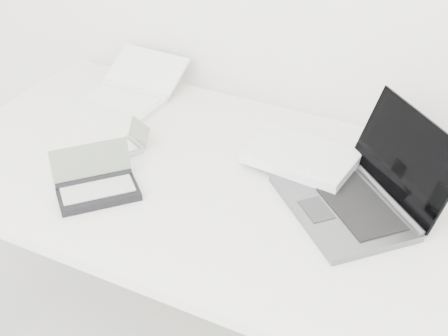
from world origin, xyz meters
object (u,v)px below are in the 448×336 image
at_px(laptop_large, 336,177).
at_px(palmtop_charcoal, 96,185).
at_px(desk, 242,198).
at_px(netbook_open_white, 127,94).

relative_size(laptop_large, palmtop_charcoal, 2.34).
bearing_deg(palmtop_charcoal, laptop_large, -19.26).
relative_size(desk, netbook_open_white, 5.22).
bearing_deg(netbook_open_white, laptop_large, -10.42).
bearing_deg(laptop_large, palmtop_charcoal, -108.58).
height_order(laptop_large, netbook_open_white, laptop_large).
xyz_separation_m(desk, laptop_large, (0.21, 0.08, 0.08)).
relative_size(netbook_open_white, palmtop_charcoal, 1.35).
bearing_deg(desk, netbook_open_white, 154.87).
bearing_deg(netbook_open_white, desk, -23.28).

